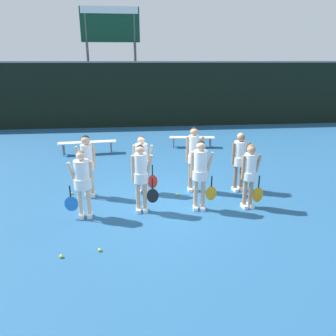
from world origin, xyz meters
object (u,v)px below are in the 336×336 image
(player_0, at_px, (82,179))
(tennis_ball_4, at_px, (72,193))
(player_3, at_px, (250,172))
(tennis_ball_1, at_px, (177,194))
(tennis_ball_0, at_px, (206,175))
(bench_far, at_px, (192,138))
(tennis_ball_2, at_px, (61,256))
(player_4, at_px, (87,161))
(scoreboard, at_px, (111,36))
(player_1, at_px, (141,174))
(tennis_ball_5, at_px, (100,250))
(player_5, at_px, (142,160))
(player_7, at_px, (240,157))
(player_2, at_px, (200,170))
(bench_courtside, at_px, (87,143))
(player_6, at_px, (194,154))
(tennis_ball_3, at_px, (88,190))

(player_0, height_order, tennis_ball_4, player_0)
(player_3, distance_m, tennis_ball_1, 2.09)
(player_0, bearing_deg, tennis_ball_0, 31.31)
(bench_far, height_order, tennis_ball_2, bench_far)
(player_4, relative_size, tennis_ball_4, 25.99)
(scoreboard, xyz_separation_m, tennis_ball_4, (-0.69, -10.74, -4.69))
(player_1, xyz_separation_m, tennis_ball_4, (-1.88, 1.23, -0.93))
(bench_far, relative_size, tennis_ball_5, 28.92)
(player_3, height_order, tennis_ball_1, player_3)
(player_4, bearing_deg, bench_far, 49.54)
(player_5, height_order, tennis_ball_4, player_5)
(player_7, bearing_deg, player_2, -152.14)
(player_5, bearing_deg, scoreboard, 103.66)
(tennis_ball_2, xyz_separation_m, tennis_ball_5, (0.69, 0.14, -0.00))
(player_5, relative_size, player_7, 0.97)
(player_0, bearing_deg, bench_courtside, 92.13)
(player_3, relative_size, player_7, 0.98)
(player_1, relative_size, player_4, 0.99)
(player_1, relative_size, player_7, 1.01)
(tennis_ball_4, xyz_separation_m, tennis_ball_5, (1.02, -2.91, 0.00))
(player_5, bearing_deg, player_4, -168.67)
(player_2, xyz_separation_m, player_6, (0.06, 1.20, 0.03))
(player_5, xyz_separation_m, tennis_ball_5, (-0.93, -2.86, -0.90))
(player_7, distance_m, tennis_ball_0, 1.66)
(tennis_ball_3, bearing_deg, tennis_ball_0, 13.62)
(player_6, xyz_separation_m, tennis_ball_3, (-2.94, 0.25, -1.03))
(player_1, distance_m, tennis_ball_2, 2.57)
(tennis_ball_3, bearing_deg, tennis_ball_4, -156.06)
(bench_far, height_order, player_6, player_6)
(player_0, relative_size, tennis_ball_3, 23.52)
(bench_far, xyz_separation_m, tennis_ball_4, (-4.16, -4.66, -0.34))
(player_4, xyz_separation_m, player_6, (2.84, 0.09, 0.07))
(scoreboard, height_order, player_0, scoreboard)
(player_3, xyz_separation_m, player_6, (-1.16, 1.21, 0.12))
(tennis_ball_3, bearing_deg, player_1, -43.78)
(bench_far, bearing_deg, player_3, -79.53)
(tennis_ball_0, bearing_deg, player_2, -106.81)
(player_6, bearing_deg, tennis_ball_3, 175.23)
(player_6, distance_m, player_7, 1.27)
(bench_courtside, xyz_separation_m, tennis_ball_0, (4.04, -3.04, -0.39))
(bench_courtside, distance_m, player_5, 4.63)
(bench_courtside, xyz_separation_m, player_1, (1.94, -5.32, 0.55))
(tennis_ball_0, bearing_deg, tennis_ball_2, -131.77)
(bench_courtside, relative_size, player_6, 1.23)
(bench_far, relative_size, player_6, 1.05)
(tennis_ball_1, bearing_deg, tennis_ball_0, 51.54)
(tennis_ball_0, height_order, tennis_ball_3, tennis_ball_3)
(bench_far, height_order, player_4, player_4)
(player_6, height_order, tennis_ball_4, player_6)
(bench_far, relative_size, tennis_ball_1, 28.72)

